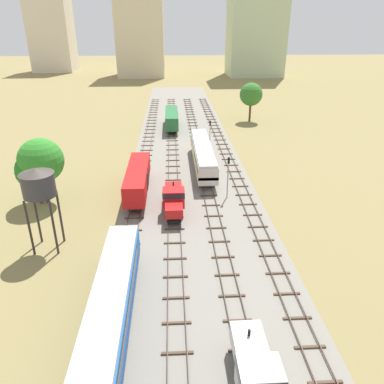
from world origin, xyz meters
TOP-DOWN VIEW (x-y plane):
  - ground_plane at (0.00, 56.00)m, footprint 480.00×480.00m
  - ballast_bed at (0.00, 56.00)m, footprint 18.89×176.00m
  - track_far_left at (-7.44, 57.00)m, footprint 2.40×126.00m
  - track_left at (-2.48, 57.00)m, footprint 2.40×126.00m
  - track_centre_left at (2.48, 57.00)m, footprint 2.40×126.00m
  - track_centre at (7.44, 57.00)m, footprint 2.40×126.00m
  - shunter_loco_centre_left_nearest at (2.48, 15.65)m, footprint 2.74×8.46m
  - diesel_railcar_far_left_near at (-7.44, 21.49)m, footprint 2.96×20.50m
  - shunter_loco_left_mid at (-2.48, 41.94)m, footprint 2.74×8.46m
  - freight_boxcar_far_left_midfar at (-7.44, 47.83)m, footprint 2.87×14.00m
  - diesel_railcar_centre_left_far at (2.48, 57.44)m, footprint 2.96×20.50m
  - freight_boxcar_left_farther at (-2.48, 83.61)m, footprint 2.87×14.00m
  - water_tower at (-16.00, 34.47)m, footprint 3.43×3.43m
  - signal_post_nearest at (4.96, 70.26)m, footprint 0.28×0.47m
  - signal_post_near at (4.96, 45.96)m, footprint 0.28×0.47m
  - lineside_tree_0 at (16.71, 89.32)m, footprint 5.46×5.46m
  - lineside_tree_1 at (-19.51, 45.83)m, footprint 5.83×5.83m
  - lineside_tree_3 at (-20.39, 45.63)m, footprint 5.02×5.02m
  - skyline_tower_0 at (-59.70, 198.36)m, footprint 18.99×17.07m
  - skyline_tower_1 at (-15.34, 179.04)m, footprint 20.25×22.95m
  - skyline_tower_2 at (35.54, 176.15)m, footprint 23.85×20.01m

SIDE VIEW (x-z plane):
  - ground_plane at x=0.00m, z-range 0.00..0.00m
  - ballast_bed at x=0.00m, z-range 0.00..0.01m
  - track_far_left at x=-7.44m, z-range -0.01..0.28m
  - track_left at x=-2.48m, z-range -0.01..0.28m
  - track_centre_left at x=2.48m, z-range -0.01..0.28m
  - track_centre at x=7.44m, z-range -0.01..0.28m
  - shunter_loco_centre_left_nearest at x=2.48m, z-range 0.46..3.56m
  - shunter_loco_left_mid at x=-2.48m, z-range 0.46..3.56m
  - freight_boxcar_far_left_midfar at x=-7.44m, z-range 0.65..4.25m
  - freight_boxcar_left_farther at x=-2.48m, z-range 0.65..4.25m
  - diesel_railcar_far_left_near at x=-7.44m, z-range 0.70..4.50m
  - diesel_railcar_centre_left_far at x=2.48m, z-range 0.70..4.50m
  - signal_post_nearest at x=4.96m, z-range 0.70..5.68m
  - signal_post_near at x=4.96m, z-range 0.77..6.75m
  - lineside_tree_3 at x=-20.39m, z-range 1.09..8.31m
  - lineside_tree_1 at x=-19.51m, z-range 1.51..10.39m
  - lineside_tree_0 at x=16.71m, z-range 1.88..11.15m
  - water_tower at x=-16.00m, z-range 2.92..12.02m
  - skyline_tower_0 at x=-59.70m, z-range 0.00..36.55m
  - skyline_tower_1 at x=-15.34m, z-range 0.00..42.95m
  - skyline_tower_2 at x=35.54m, z-range 0.00..57.43m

